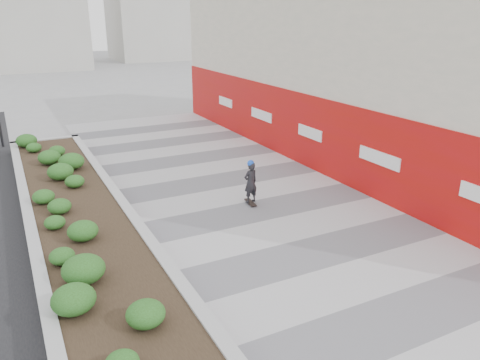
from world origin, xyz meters
name	(u,v)px	position (x,y,z in m)	size (l,w,h in m)	color
ground	(365,284)	(0.00, 0.00, 0.00)	(160.00, 160.00, 0.00)	gray
walkway	(295,234)	(0.00, 3.00, 0.01)	(8.00, 36.00, 0.01)	#A8A8AD
building	(357,65)	(6.98, 8.98, 3.98)	(6.04, 24.08, 8.00)	silver
planter	(75,207)	(-5.50, 7.00, 0.42)	(3.00, 18.00, 0.90)	#9E9EA0
manhole_cover	(309,230)	(0.50, 3.00, 0.00)	(0.44, 0.44, 0.01)	#595654
skateboarder	(251,182)	(-0.08, 5.60, 0.79)	(0.56, 0.74, 1.55)	beige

